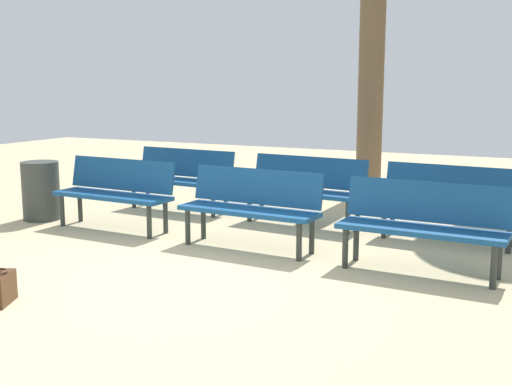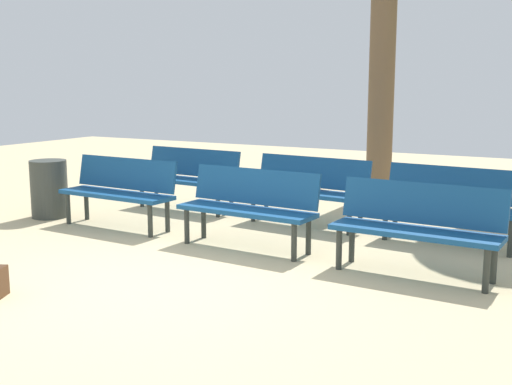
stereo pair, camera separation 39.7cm
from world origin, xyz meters
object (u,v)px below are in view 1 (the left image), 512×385
bench_r1_c0 (181,175)px  bench_r1_c1 (305,186)px  bench_r0_c2 (423,221)px  tree_1 (370,101)px  bench_r0_c0 (116,189)px  trash_bin (41,191)px  bench_r0_c1 (251,203)px  bench_r1_c2 (450,199)px

bench_r1_c0 → bench_r1_c1: bearing=0.3°
bench_r0_c2 → tree_1: (-1.65, 3.85, 1.04)m
bench_r0_c0 → bench_r1_c0: size_ratio=1.00×
trash_bin → tree_1: bearing=46.3°
bench_r0_c1 → bench_r0_c2: (1.91, -0.11, 0.00)m
bench_r1_c1 → bench_r1_c2: same height
bench_r1_c2 → bench_r0_c1: bearing=-142.7°
tree_1 → trash_bin: (-3.47, -3.63, -1.15)m
trash_bin → bench_r1_c0: bearing=46.0°
bench_r1_c0 → bench_r1_c2: size_ratio=1.00×
trash_bin → bench_r1_c1: bearing=21.1°
bench_r1_c1 → trash_bin: bearing=-154.2°
bench_r0_c1 → bench_r1_c0: 2.40m
bench_r1_c1 → bench_r0_c0: bearing=-143.4°
bench_r1_c0 → bench_r1_c2: bearing=0.2°
bench_r0_c2 → bench_r1_c1: same height
bench_r1_c0 → tree_1: tree_1 is taller
bench_r0_c0 → bench_r0_c1: same height
bench_r1_c2 → bench_r1_c0: bearing=-179.4°
bench_r0_c1 → bench_r0_c2: 1.91m
tree_1 → bench_r1_c1: bearing=-93.9°
bench_r0_c1 → bench_r1_c1: same height
bench_r0_c1 → bench_r1_c0: same height
bench_r0_c0 → tree_1: tree_1 is taller
bench_r0_c0 → bench_r1_c1: size_ratio=0.99×
tree_1 → trash_bin: 5.15m
bench_r1_c2 → bench_r1_c1: bearing=-179.5°
bench_r0_c0 → trash_bin: size_ratio=2.07×
bench_r0_c2 → bench_r1_c2: (0.03, 1.37, 0.00)m
bench_r1_c2 → bench_r0_c2: bearing=-87.0°
bench_r1_c0 → bench_r0_c2: bearing=-19.3°
bench_r0_c0 → bench_r1_c2: 4.06m
bench_r0_c0 → bench_r0_c1: (1.96, -0.11, 0.00)m
trash_bin → bench_r0_c2: bearing=-2.4°
bench_r1_c0 → trash_bin: (-1.34, -1.39, -0.11)m
bench_r0_c2 → tree_1: size_ratio=0.52×
bench_r0_c1 → bench_r1_c0: size_ratio=1.00×
bench_r0_c0 → bench_r0_c2: (3.86, -0.22, 0.00)m
trash_bin → bench_r0_c1: bearing=-1.9°
bench_r0_c0 → trash_bin: bench_r0_c0 is taller
bench_r1_c1 → bench_r1_c0: bearing=-178.7°
bench_r0_c2 → bench_r1_c0: (-3.78, 1.61, 0.00)m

